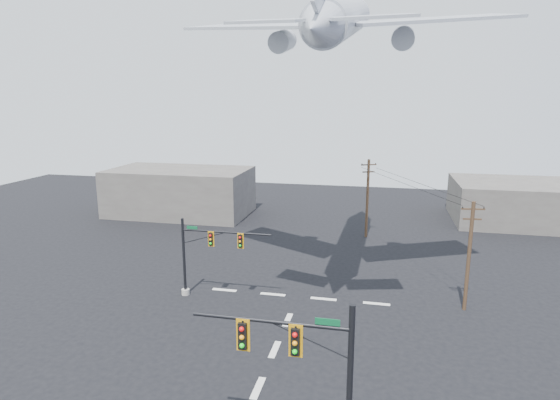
% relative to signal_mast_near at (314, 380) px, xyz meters
% --- Properties ---
extents(ground, '(120.00, 120.00, 0.00)m').
position_rel_signal_mast_near_xyz_m(ground, '(-3.63, 4.53, -3.92)').
color(ground, black).
rests_on(ground, ground).
extents(lane_markings, '(14.00, 21.20, 0.01)m').
position_rel_signal_mast_near_xyz_m(lane_markings, '(-3.63, 9.86, -3.91)').
color(lane_markings, silver).
rests_on(lane_markings, ground).
extents(signal_mast_near, '(6.93, 0.80, 7.31)m').
position_rel_signal_mast_near_xyz_m(signal_mast_near, '(0.00, 0.00, 0.00)').
color(signal_mast_near, gray).
rests_on(signal_mast_near, ground).
extents(signal_mast_far, '(7.25, 0.68, 6.18)m').
position_rel_signal_mast_near_xyz_m(signal_mast_far, '(-10.76, 15.01, -0.53)').
color(signal_mast_far, gray).
rests_on(signal_mast_far, ground).
extents(utility_pole_a, '(1.62, 0.30, 8.08)m').
position_rel_signal_mast_near_xyz_m(utility_pole_a, '(8.63, 16.89, 0.31)').
color(utility_pole_a, '#482E1E').
rests_on(utility_pole_a, ground).
extents(utility_pole_b, '(1.64, 0.83, 8.65)m').
position_rel_signal_mast_near_xyz_m(utility_pole_b, '(0.91, 34.01, 0.61)').
color(utility_pole_b, '#482E1E').
rests_on(utility_pole_b, ground).
extents(power_lines, '(9.24, 17.13, 0.03)m').
position_rel_signal_mast_near_xyz_m(power_lines, '(4.77, 25.45, 3.84)').
color(power_lines, black).
extents(airliner, '(25.47, 26.65, 7.67)m').
position_rel_signal_mast_near_xyz_m(airliner, '(-1.17, 20.55, 16.94)').
color(airliner, '#AFB4BB').
extents(building_left, '(18.00, 10.00, 6.00)m').
position_rel_signal_mast_near_xyz_m(building_left, '(-23.63, 39.53, -0.92)').
color(building_left, '#615C55').
rests_on(building_left, ground).
extents(building_right, '(14.00, 12.00, 5.00)m').
position_rel_signal_mast_near_xyz_m(building_right, '(18.37, 44.53, -1.42)').
color(building_right, '#615C55').
rests_on(building_right, ground).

